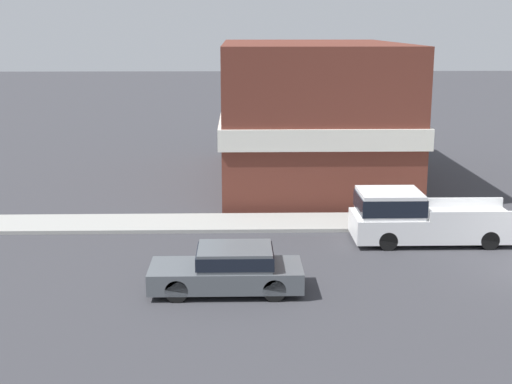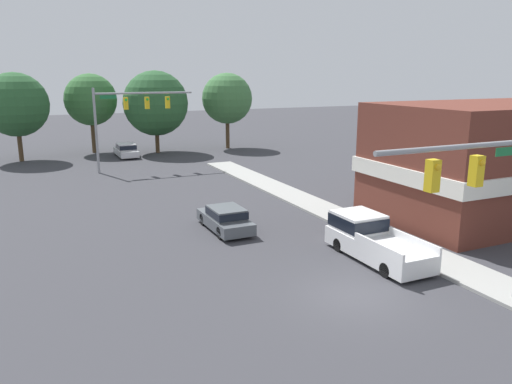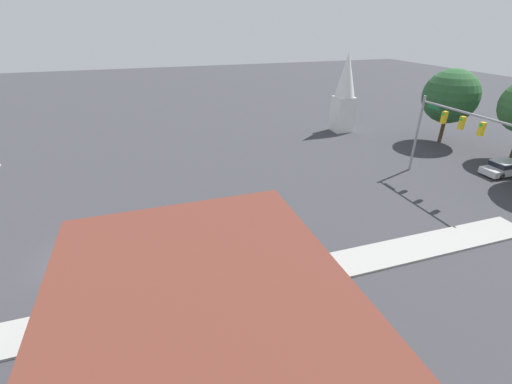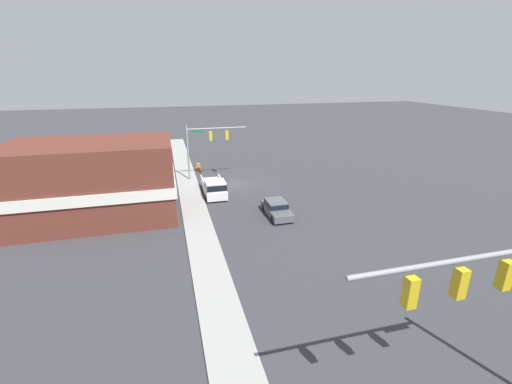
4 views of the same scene
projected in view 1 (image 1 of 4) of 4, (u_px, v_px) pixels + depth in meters
The scene contains 4 objects.
sidewalk_curb at pixel (484, 221), 28.14m from camera, with size 2.40×60.00×0.14m.
car_lead at pixel (230, 268), 20.79m from camera, with size 1.82×4.45×1.35m.
pickup_truck_parked at pixel (417, 217), 25.49m from camera, with size 2.10×5.73×1.89m.
corner_brick_building at pixel (310, 113), 35.51m from camera, with size 13.89×8.80×6.79m.
Camera 1 is at (-21.20, 9.71, 7.64)m, focal length 50.00 mm.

